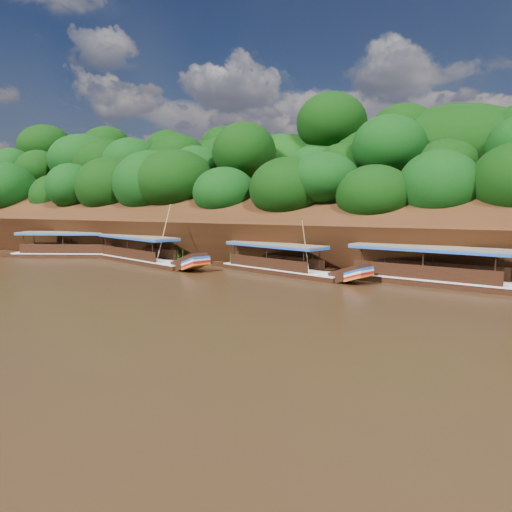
{
  "coord_description": "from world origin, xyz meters",
  "views": [
    {
      "loc": [
        15.09,
        -27.1,
        5.56
      ],
      "look_at": [
        -2.82,
        7.0,
        1.34
      ],
      "focal_mm": 35.0,
      "sensor_mm": 36.0,
      "label": 1
    }
  ],
  "objects_px": {
    "boat_0": "(453,278)",
    "boat_3": "(82,252)",
    "boat_2": "(147,258)",
    "boat_1": "(288,268)"
  },
  "relations": [
    {
      "from": "boat_1",
      "to": "boat_0",
      "type": "bearing_deg",
      "value": 16.87
    },
    {
      "from": "boat_1",
      "to": "boat_3",
      "type": "xyz_separation_m",
      "value": [
        -23.16,
        1.35,
        0.05
      ]
    },
    {
      "from": "boat_0",
      "to": "boat_3",
      "type": "xyz_separation_m",
      "value": [
        -34.93,
        1.44,
        -0.01
      ]
    },
    {
      "from": "boat_0",
      "to": "boat_3",
      "type": "distance_m",
      "value": 34.96
    },
    {
      "from": "boat_1",
      "to": "boat_3",
      "type": "distance_m",
      "value": 23.2
    },
    {
      "from": "boat_3",
      "to": "boat_0",
      "type": "bearing_deg",
      "value": -27.55
    },
    {
      "from": "boat_2",
      "to": "boat_0",
      "type": "bearing_deg",
      "value": 18.41
    },
    {
      "from": "boat_0",
      "to": "boat_1",
      "type": "height_order",
      "value": "boat_0"
    },
    {
      "from": "boat_0",
      "to": "boat_2",
      "type": "bearing_deg",
      "value": -171.17
    },
    {
      "from": "boat_1",
      "to": "boat_2",
      "type": "distance_m",
      "value": 13.96
    }
  ]
}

